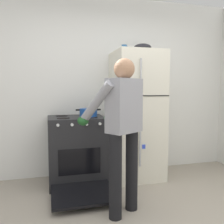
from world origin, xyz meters
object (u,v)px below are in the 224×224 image
at_px(coffee_mug, 124,48).
at_px(mixing_bowl, 142,48).
at_px(person_cook, 121,122).
at_px(red_pot, 88,112).
at_px(refrigerator, 137,115).
at_px(stove_range, 77,151).

bearing_deg(coffee_mug, mixing_bowl, -10.99).
height_order(person_cook, red_pot, person_cook).
distance_m(person_cook, coffee_mug, 1.42).
relative_size(refrigerator, mixing_bowl, 7.18).
height_order(stove_range, mixing_bowl, mixing_bowl).
height_order(refrigerator, coffee_mug, coffee_mug).
relative_size(stove_range, person_cook, 0.77).
distance_m(red_pot, mixing_bowl, 1.22).
relative_size(person_cook, red_pot, 4.70).
xyz_separation_m(person_cook, red_pot, (-0.19, 0.91, 0.03)).
xyz_separation_m(stove_range, coffee_mug, (0.71, 0.07, 1.43)).
height_order(red_pot, coffee_mug, coffee_mug).
xyz_separation_m(refrigerator, red_pot, (-0.72, -0.05, 0.06)).
bearing_deg(stove_range, person_cook, -69.58).
bearing_deg(person_cook, red_pot, 101.81).
relative_size(stove_range, mixing_bowl, 4.81).
xyz_separation_m(stove_range, red_pot, (0.16, -0.03, 0.53)).
relative_size(refrigerator, person_cook, 1.15).
bearing_deg(mixing_bowl, person_cook, -122.61).
distance_m(refrigerator, mixing_bowl, 0.98).
relative_size(red_pot, coffee_mug, 3.04).
height_order(stove_range, coffee_mug, coffee_mug).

